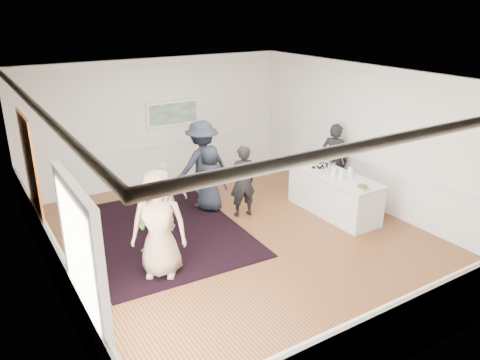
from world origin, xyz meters
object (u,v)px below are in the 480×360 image
ice_bucket (330,167)px  guest_dark_b (242,181)px  guest_navy (210,178)px  bartender (334,160)px  guest_tan (159,224)px  nut_bowl (362,187)px  guest_dark_a (202,165)px  guest_green (155,220)px  serving_table (334,194)px  guest_lilac (166,197)px

ice_bucket → guest_dark_b: bearing=156.2°
guest_dark_b → guest_navy: (-0.45, 0.65, -0.05)m
bartender → guest_tan: 5.15m
bartender → nut_bowl: size_ratio=6.85×
bartender → guest_dark_a: 3.21m
guest_green → guest_navy: guest_navy is taller
guest_dark_b → ice_bucket: guest_dark_b is taller
guest_green → guest_dark_b: (2.32, 0.69, 0.07)m
serving_table → guest_dark_b: bearing=151.3°
guest_lilac → guest_dark_b: (1.72, -0.20, 0.07)m
serving_table → ice_bucket: 0.60m
guest_lilac → ice_bucket: 3.66m
serving_table → guest_tan: bearing=-175.9°
guest_tan → guest_lilac: 1.68m
serving_table → guest_lilac: 3.71m
guest_tan → guest_navy: 2.81m
guest_lilac → nut_bowl: guest_lilac is taller
guest_lilac → guest_dark_a: guest_dark_a is taller
guest_tan → guest_dark_b: 2.79m
guest_green → nut_bowl: guest_green is taller
serving_table → guest_green: 4.13m
guest_navy → bartender: bearing=-146.8°
serving_table → guest_navy: bearing=143.9°
guest_green → nut_bowl: size_ratio=5.65×
bartender → guest_green: bearing=73.8°
guest_green → guest_dark_b: guest_dark_b is taller
guest_green → serving_table: bearing=58.0°
guest_lilac → ice_bucket: guest_lilac is taller
ice_bucket → nut_bowl: 1.13m
guest_lilac → ice_bucket: (3.51, -0.98, 0.30)m
guest_green → ice_bucket: size_ratio=5.68×
bartender → guest_tan: size_ratio=0.94×
serving_table → ice_bucket: ice_bucket is taller
serving_table → guest_lilac: size_ratio=1.54×
guest_dark_a → guest_dark_b: size_ratio=1.26×
guest_lilac → guest_navy: guest_navy is taller
guest_tan → guest_green: guest_tan is taller
guest_green → guest_dark_a: 2.44m
bartender → guest_green: 4.89m
bartender → guest_navy: 3.09m
serving_table → guest_green: guest_green is taller
serving_table → guest_dark_a: bearing=140.4°
guest_lilac → nut_bowl: (3.38, -2.10, 0.22)m
guest_lilac → nut_bowl: size_ratio=5.66×
bartender → guest_navy: bartender is taller
serving_table → bartender: bearing=48.4°
serving_table → guest_dark_b: 2.07m
bartender → ice_bucket: bartender is taller
guest_dark_a → guest_dark_b: (0.50, -0.91, -0.21)m
guest_dark_a → guest_dark_b: guest_dark_a is taller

